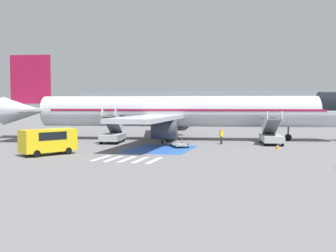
# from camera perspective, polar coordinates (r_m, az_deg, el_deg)

# --- Properties ---
(ground_plane) EXTENTS (600.00, 600.00, 0.00)m
(ground_plane) POSITION_cam_1_polar(r_m,az_deg,el_deg) (50.33, 4.80, -2.01)
(ground_plane) COLOR slate
(apron_leadline_yellow) EXTENTS (79.53, 14.47, 0.01)m
(apron_leadline_yellow) POSITION_cam_1_polar(r_m,az_deg,el_deg) (50.22, 2.46, -2.01)
(apron_leadline_yellow) COLOR gold
(apron_leadline_yellow) RESTS_ON ground_plane
(apron_stand_patch_blue) EXTENTS (6.22, 8.17, 0.01)m
(apron_stand_patch_blue) POSITION_cam_1_polar(r_m,az_deg,el_deg) (40.29, -1.00, -3.34)
(apron_stand_patch_blue) COLOR #2856A8
(apron_stand_patch_blue) RESTS_ON ground_plane
(apron_walkway_bar_0) EXTENTS (0.44, 3.60, 0.01)m
(apron_walkway_bar_0) POSITION_cam_1_polar(r_m,az_deg,el_deg) (34.15, -9.71, -4.61)
(apron_walkway_bar_0) COLOR silver
(apron_walkway_bar_0) RESTS_ON ground_plane
(apron_walkway_bar_1) EXTENTS (0.44, 3.60, 0.01)m
(apron_walkway_bar_1) POSITION_cam_1_polar(r_m,az_deg,el_deg) (33.65, -7.87, -4.71)
(apron_walkway_bar_1) COLOR silver
(apron_walkway_bar_1) RESTS_ON ground_plane
(apron_walkway_bar_2) EXTENTS (0.44, 3.60, 0.01)m
(apron_walkway_bar_2) POSITION_cam_1_polar(r_m,az_deg,el_deg) (33.19, -5.96, -4.81)
(apron_walkway_bar_2) COLOR silver
(apron_walkway_bar_2) RESTS_ON ground_plane
(apron_walkway_bar_3) EXTENTS (0.44, 3.60, 0.01)m
(apron_walkway_bar_3) POSITION_cam_1_polar(r_m,az_deg,el_deg) (32.76, -4.01, -4.91)
(apron_walkway_bar_3) COLOR silver
(apron_walkway_bar_3) RESTS_ON ground_plane
(apron_walkway_bar_4) EXTENTS (0.44, 3.60, 0.01)m
(apron_walkway_bar_4) POSITION_cam_1_polar(r_m,az_deg,el_deg) (32.37, -2.01, -5.00)
(apron_walkway_bar_4) COLOR silver
(apron_walkway_bar_4) RESTS_ON ground_plane
(airliner) EXTENTS (46.78, 32.16, 11.00)m
(airliner) POSITION_cam_1_polar(r_m,az_deg,el_deg) (50.05, 1.77, 2.13)
(airliner) COLOR #B7BCC4
(airliner) RESTS_ON ground_plane
(boarding_stairs_forward) EXTENTS (3.01, 5.49, 3.83)m
(boarding_stairs_forward) POSITION_cam_1_polar(r_m,az_deg,el_deg) (46.14, 14.76, -1.40)
(boarding_stairs_forward) COLOR #ADB2BA
(boarding_stairs_forward) RESTS_ON ground_plane
(boarding_stairs_aft) EXTENTS (3.01, 5.49, 4.12)m
(boarding_stairs_aft) POSITION_cam_1_polar(r_m,az_deg,el_deg) (46.94, -8.00, -1.19)
(boarding_stairs_aft) COLOR #ADB2BA
(boarding_stairs_aft) RESTS_ON ground_plane
(fuel_tanker) EXTENTS (3.88, 10.50, 3.66)m
(fuel_tanker) POSITION_cam_1_polar(r_m,az_deg,el_deg) (71.38, 1.74, 1.09)
(fuel_tanker) COLOR #38383D
(fuel_tanker) RESTS_ON ground_plane
(service_van_1) EXTENTS (4.15, 5.17, 2.34)m
(service_van_1) POSITION_cam_1_polar(r_m,az_deg,el_deg) (37.22, -16.99, -1.91)
(service_van_1) COLOR yellow
(service_van_1) RESTS_ON ground_plane
(baggage_cart) EXTENTS (2.63, 3.00, 0.87)m
(baggage_cart) POSITION_cam_1_polar(r_m,az_deg,el_deg) (41.99, 1.64, -2.72)
(baggage_cart) COLOR gray
(baggage_cart) RESTS_ON ground_plane
(ground_crew_0) EXTENTS (0.25, 0.43, 1.88)m
(ground_crew_0) POSITION_cam_1_polar(r_m,az_deg,el_deg) (44.53, -0.82, -1.29)
(ground_crew_0) COLOR #191E38
(ground_crew_0) RESTS_ON ground_plane
(ground_crew_1) EXTENTS (0.45, 0.48, 1.81)m
(ground_crew_1) POSITION_cam_1_polar(r_m,az_deg,el_deg) (45.17, 7.74, -1.31)
(ground_crew_1) COLOR #2D2D33
(ground_crew_1) RESTS_ON ground_plane
(traffic_cone_0) EXTENTS (0.46, 0.46, 0.51)m
(traffic_cone_0) POSITION_cam_1_polar(r_m,az_deg,el_deg) (41.61, 15.64, -2.91)
(traffic_cone_0) COLOR orange
(traffic_cone_0) RESTS_ON ground_plane
(terminal_building) EXTENTS (107.89, 12.10, 8.34)m
(terminal_building) POSITION_cam_1_polar(r_m,az_deg,el_deg) (128.82, 10.63, 3.09)
(terminal_building) COLOR #89939E
(terminal_building) RESTS_ON ground_plane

